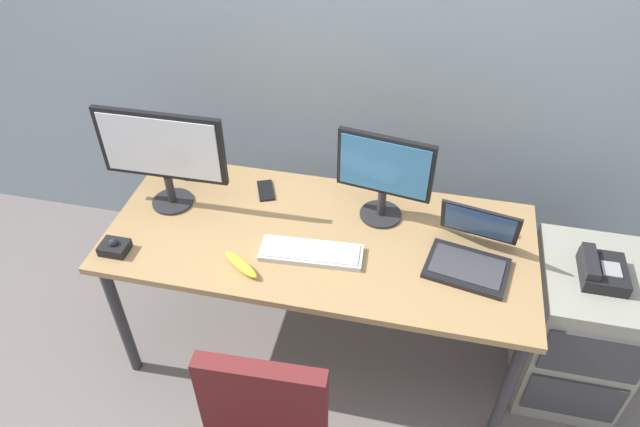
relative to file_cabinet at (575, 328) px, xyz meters
The scene contains 13 objects.
ground_plane 1.18m from the file_cabinet, behind, with size 8.00×8.00×0.00m, color slate.
back_wall 1.69m from the file_cabinet, 148.52° to the left, with size 6.00×0.10×2.80m, color #91A2AE.
desk 1.17m from the file_cabinet, behind, with size 1.77×0.78×0.72m.
file_cabinet is the anchor object (origin of this frame).
desk_phone 0.38m from the file_cabinet, 116.78° to the right, with size 0.17×0.20×0.09m.
monitor_main 1.92m from the file_cabinet, behind, with size 0.55×0.18×0.46m.
monitor_side 1.09m from the file_cabinet, behind, with size 0.40×0.18×0.40m.
keyboard 1.21m from the file_cabinet, behind, with size 0.42×0.16×0.03m.
laptop 0.67m from the file_cabinet, behind, with size 0.36×0.36×0.22m.
trackball_mouse 1.98m from the file_cabinet, behind, with size 0.11×0.09×0.07m.
coffee_mug 1.87m from the file_cabinet, behind, with size 0.10×0.09×0.09m.
cell_phone 1.49m from the file_cabinet, behind, with size 0.07×0.14×0.01m, color black.
banana 1.47m from the file_cabinet, 167.56° to the right, with size 0.19×0.04×0.04m, color yellow.
Camera 1 is at (0.38, -1.72, 2.37)m, focal length 32.54 mm.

